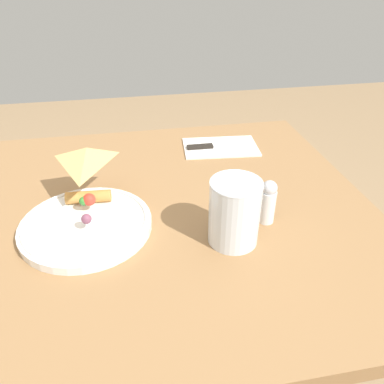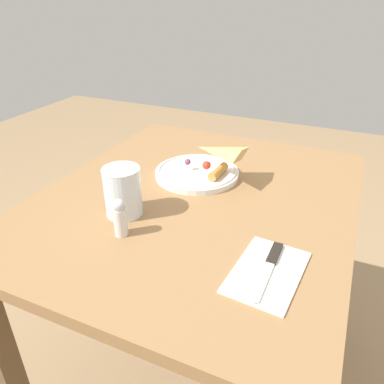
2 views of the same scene
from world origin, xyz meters
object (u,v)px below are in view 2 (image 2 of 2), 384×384
object	(u,v)px
milk_glass	(123,194)
salt_shaker	(120,217)
dining_table	(196,235)
butter_knife	(269,267)
napkin_folded	(267,272)
plate_pizza	(198,172)

from	to	relation	value
milk_glass	salt_shaker	world-z (taller)	milk_glass
salt_shaker	dining_table	bearing A→B (deg)	160.24
milk_glass	butter_knife	xyz separation A→B (m)	(0.06, 0.37, -0.05)
napkin_folded	salt_shaker	distance (m)	0.33
dining_table	plate_pizza	distance (m)	0.18
plate_pizza	napkin_folded	bearing A→B (deg)	41.13
milk_glass	salt_shaker	distance (m)	0.09
dining_table	milk_glass	bearing A→B (deg)	-39.45
milk_glass	butter_knife	bearing A→B (deg)	80.43
butter_knife	salt_shaker	xyz separation A→B (m)	(0.02, -0.32, 0.04)
plate_pizza	butter_knife	distance (m)	0.43
napkin_folded	butter_knife	distance (m)	0.01
dining_table	milk_glass	xyz separation A→B (m)	(0.15, -0.12, 0.18)
plate_pizza	milk_glass	world-z (taller)	milk_glass
plate_pizza	napkin_folded	size ratio (longest dim) A/B	1.19
dining_table	plate_pizza	size ratio (longest dim) A/B	3.86
napkin_folded	salt_shaker	xyz separation A→B (m)	(0.01, -0.32, 0.04)
butter_knife	dining_table	bearing A→B (deg)	-130.33
plate_pizza	salt_shaker	distance (m)	0.34
milk_glass	butter_knife	size ratio (longest dim) A/B	0.65
plate_pizza	salt_shaker	size ratio (longest dim) A/B	2.73
dining_table	butter_knife	xyz separation A→B (m)	(0.21, 0.24, 0.13)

